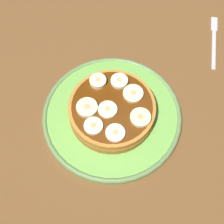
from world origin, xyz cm
name	(u,v)px	position (x,y,z in cm)	size (l,w,h in cm)	color
ground_plane	(112,121)	(0.00, 0.00, -1.50)	(140.00, 140.00, 3.00)	brown
plate	(112,115)	(0.00, 0.00, 0.78)	(23.62, 23.62, 1.46)	#72B74C
pancake_stack	(113,112)	(0.06, -0.29, 2.72)	(15.07, 14.59, 3.05)	#A56A2C
banana_slice_0	(108,110)	(-0.91, -0.57, 4.41)	(3.11, 3.11, 0.69)	beige
banana_slice_1	(98,81)	(-0.88, 4.92, 4.59)	(2.81, 2.81, 1.06)	#FBECBA
banana_slice_2	(115,133)	(-1.00, -4.78, 4.44)	(3.05, 3.05, 0.75)	#FCEBC3
banana_slice_3	(133,94)	(3.91, 0.94, 4.47)	(3.35, 3.35, 0.80)	#F2EDBA
banana_slice_4	(93,126)	(-3.86, -2.64, 4.43)	(3.01, 3.01, 0.74)	#EEE8BE
banana_slice_5	(87,108)	(-3.94, 0.71, 4.53)	(3.45, 3.45, 0.93)	#EFF0B7
banana_slice_6	(140,118)	(3.53, -3.53, 4.53)	(3.29, 3.29, 0.93)	#F7EAB4
banana_slice_7	(119,81)	(2.52, 3.92, 4.50)	(2.90, 2.90, 0.86)	#FAE8C4
fork	(214,39)	(24.30, 10.23, 0.25)	(6.75, 12.04, 0.50)	silver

